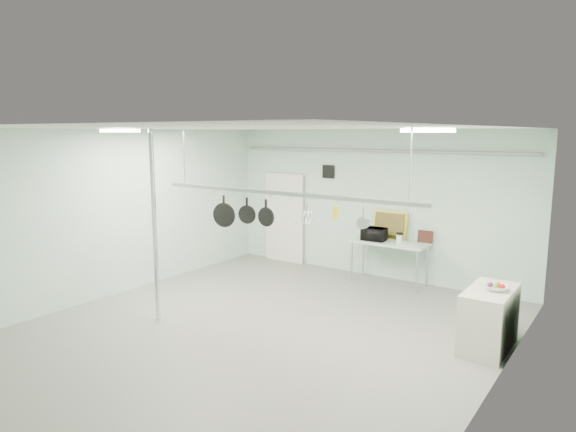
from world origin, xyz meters
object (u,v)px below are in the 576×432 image
Objects in this scene: pot_rack at (280,191)px; skillet_right at (266,213)px; side_cabinet at (489,319)px; skillet_mid at (247,210)px; prep_table at (389,245)px; fruit_bowl at (496,288)px; skillet_left at (224,211)px; microwave at (374,234)px; chrome_pole at (155,227)px; coffee_canister at (399,239)px.

pot_rack reaches higher than skillet_right.
side_cabinet is 0.25× the size of pot_rack.
side_cabinet is 4.05m from skillet_mid.
fruit_bowl reaches higher than prep_table.
side_cabinet is 3.70m from skillet_right.
fruit_bowl is at bearing 0.99° from skillet_mid.
fruit_bowl is at bearing 16.01° from skillet_right.
skillet_left is (-4.13, -1.10, 1.36)m from side_cabinet.
microwave is at bearing 54.58° from skillet_left.
microwave reaches higher than prep_table.
pot_rack reaches higher than microwave.
prep_table is at bearing 76.18° from skillet_right.
side_cabinet is 3.58m from microwave.
side_cabinet is (2.55, -2.20, -0.38)m from prep_table.
microwave reaches higher than side_cabinet.
skillet_left is 1.30× the size of skillet_mid.
skillet_mid is 0.99× the size of skillet_right.
prep_table is (2.30, 4.20, -0.77)m from chrome_pole.
microwave is 0.55m from coffee_canister.
coffee_canister is 0.32× the size of skillet_left.
skillet_right is (0.39, 0.00, -0.00)m from skillet_mid.
skillet_right reaches higher than side_cabinet.
pot_rack is 0.77m from skillet_mid.
pot_rack is 9.82× the size of microwave.
skillet_mid is (1.22, 0.90, 0.27)m from chrome_pole.
fruit_bowl is at bearing 19.70° from pot_rack.
skillet_left is at bearing 180.00° from pot_rack.
chrome_pole is 1.17m from skillet_left.
microwave is (2.00, 4.09, -0.56)m from chrome_pole.
skillet_left is 0.90m from skillet_right.
microwave is 2.74× the size of coffee_canister.
pot_rack is 3.52m from coffee_canister.
microwave is 0.88× the size of skillet_left.
chrome_pole is 9.80× the size of fruit_bowl.
prep_table is 3.61m from pot_rack.
skillet_mid is at bearing 36.36° from chrome_pole.
chrome_pole is 1.54m from skillet_mid.
skillet_left reaches higher than coffee_canister.
microwave is at bearing 88.16° from pot_rack.
microwave is at bearing 63.94° from chrome_pole.
side_cabinet is 2.82× the size of skillet_mid.
prep_table is at bearing 50.87° from skillet_left.
chrome_pole is 7.44× the size of skillet_right.
skillet_mid reaches higher than fruit_bowl.
chrome_pole is 2.19m from pot_rack.
skillet_mid is (0.51, 0.00, 0.06)m from skillet_left.
side_cabinet is 3.68× the size of fruit_bowl.
pot_rack is 0.46m from skillet_right.
skillet_left is at bearing 177.89° from skillet_right.
skillet_mid is (-3.63, -1.10, 1.42)m from side_cabinet.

